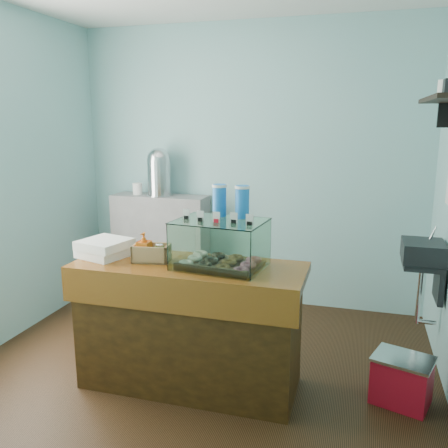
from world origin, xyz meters
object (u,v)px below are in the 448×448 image
(counter, at_px, (189,325))
(red_cooler, at_px, (402,380))
(display_case, at_px, (223,240))
(coffee_urn, at_px, (159,171))

(counter, height_order, red_cooler, counter)
(display_case, xyz_separation_m, red_cooler, (1.21, 0.13, -0.91))
(coffee_urn, bearing_deg, counter, -60.21)
(display_case, bearing_deg, red_cooler, 12.19)
(counter, bearing_deg, coffee_urn, 119.79)
(counter, relative_size, display_case, 2.56)
(coffee_urn, bearing_deg, display_case, -53.34)
(counter, xyz_separation_m, red_cooler, (1.44, 0.18, -0.29))
(counter, relative_size, red_cooler, 3.61)
(display_case, relative_size, coffee_urn, 1.27)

